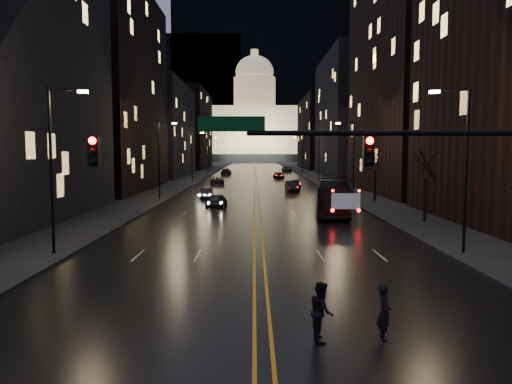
{
  "coord_description": "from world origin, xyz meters",
  "views": [
    {
      "loc": [
        -0.26,
        -16.4,
        5.63
      ],
      "look_at": [
        -0.16,
        10.79,
        3.37
      ],
      "focal_mm": 35.0,
      "sensor_mm": 36.0,
      "label": 1
    }
  ],
  "objects_px": {
    "oncoming_car_a": "(216,200)",
    "pedestrian_a": "(384,312)",
    "traffic_signal": "(441,167)",
    "bus": "(333,197)",
    "receding_car_a": "(292,186)",
    "oncoming_car_b": "(206,194)",
    "pedestrian_b": "(321,311)"
  },
  "relations": [
    {
      "from": "oncoming_car_a",
      "to": "pedestrian_a",
      "type": "xyz_separation_m",
      "value": [
        7.58,
        -34.68,
        0.12
      ]
    },
    {
      "from": "traffic_signal",
      "to": "oncoming_car_a",
      "type": "height_order",
      "value": "traffic_signal"
    },
    {
      "from": "bus",
      "to": "receding_car_a",
      "type": "relative_size",
      "value": 2.46
    },
    {
      "from": "bus",
      "to": "oncoming_car_b",
      "type": "relative_size",
      "value": 2.75
    },
    {
      "from": "oncoming_car_a",
      "to": "oncoming_car_b",
      "type": "xyz_separation_m",
      "value": [
        -1.81,
        8.41,
        -0.06
      ]
    },
    {
      "from": "oncoming_car_b",
      "to": "pedestrian_b",
      "type": "relative_size",
      "value": 2.29
    },
    {
      "from": "pedestrian_a",
      "to": "bus",
      "type": "bearing_deg",
      "value": -6.26
    },
    {
      "from": "pedestrian_a",
      "to": "pedestrian_b",
      "type": "bearing_deg",
      "value": 89.82
    },
    {
      "from": "oncoming_car_a",
      "to": "pedestrian_b",
      "type": "height_order",
      "value": "pedestrian_b"
    },
    {
      "from": "oncoming_car_a",
      "to": "oncoming_car_b",
      "type": "height_order",
      "value": "oncoming_car_a"
    },
    {
      "from": "oncoming_car_b",
      "to": "pedestrian_b",
      "type": "xyz_separation_m",
      "value": [
        7.53,
        -43.1,
        0.22
      ]
    },
    {
      "from": "oncoming_car_a",
      "to": "oncoming_car_b",
      "type": "distance_m",
      "value": 8.61
    },
    {
      "from": "oncoming_car_a",
      "to": "bus",
      "type": "bearing_deg",
      "value": 158.14
    },
    {
      "from": "bus",
      "to": "pedestrian_a",
      "type": "height_order",
      "value": "bus"
    },
    {
      "from": "bus",
      "to": "oncoming_car_a",
      "type": "xyz_separation_m",
      "value": [
        -10.7,
        5.48,
        -0.83
      ]
    },
    {
      "from": "receding_car_a",
      "to": "pedestrian_a",
      "type": "distance_m",
      "value": 53.76
    },
    {
      "from": "pedestrian_b",
      "to": "oncoming_car_b",
      "type": "bearing_deg",
      "value": 9.73
    },
    {
      "from": "pedestrian_a",
      "to": "pedestrian_b",
      "type": "xyz_separation_m",
      "value": [
        -1.86,
        0.0,
        0.05
      ]
    },
    {
      "from": "traffic_signal",
      "to": "bus",
      "type": "distance_m",
      "value": 27.45
    },
    {
      "from": "oncoming_car_b",
      "to": "receding_car_a",
      "type": "distance_m",
      "value": 15.16
    },
    {
      "from": "receding_car_a",
      "to": "pedestrian_b",
      "type": "distance_m",
      "value": 53.84
    },
    {
      "from": "oncoming_car_b",
      "to": "pedestrian_a",
      "type": "height_order",
      "value": "pedestrian_a"
    },
    {
      "from": "bus",
      "to": "oncoming_car_b",
      "type": "xyz_separation_m",
      "value": [
        -12.51,
        13.89,
        -0.89
      ]
    },
    {
      "from": "oncoming_car_b",
      "to": "receding_car_a",
      "type": "bearing_deg",
      "value": -142.4
    },
    {
      "from": "oncoming_car_a",
      "to": "receding_car_a",
      "type": "height_order",
      "value": "receding_car_a"
    },
    {
      "from": "bus",
      "to": "pedestrian_b",
      "type": "bearing_deg",
      "value": -91.68
    },
    {
      "from": "traffic_signal",
      "to": "bus",
      "type": "xyz_separation_m",
      "value": [
        0.8,
        27.21,
        -3.54
      ]
    },
    {
      "from": "oncoming_car_b",
      "to": "pedestrian_a",
      "type": "relative_size",
      "value": 2.41
    },
    {
      "from": "oncoming_car_a",
      "to": "receding_car_a",
      "type": "bearing_deg",
      "value": -109.97
    },
    {
      "from": "oncoming_car_b",
      "to": "bus",
      "type": "bearing_deg",
      "value": 124.98
    },
    {
      "from": "traffic_signal",
      "to": "pedestrian_b",
      "type": "relative_size",
      "value": 9.72
    },
    {
      "from": "traffic_signal",
      "to": "pedestrian_b",
      "type": "distance_m",
      "value": 6.26
    }
  ]
}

